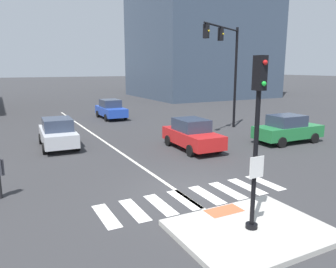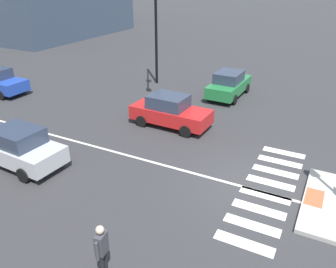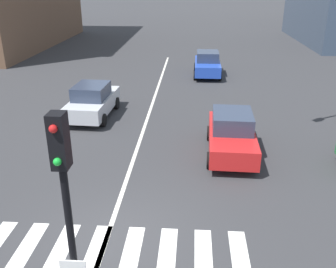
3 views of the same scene
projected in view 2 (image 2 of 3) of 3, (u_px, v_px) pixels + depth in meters
name	position (u px, v px, depth m)	size (l,w,h in m)	color
ground_plane	(257.00, 186.00, 12.69)	(300.00, 300.00, 0.00)	#333335
tactile_pad_front	(314.00, 197.00, 11.80)	(1.10, 0.60, 0.01)	#DB5B38
crosswalk_stripe_a	(244.00, 243.00, 10.01)	(0.44, 1.80, 0.01)	silver
crosswalk_stripe_b	(252.00, 225.00, 10.73)	(0.44, 1.80, 0.01)	silver
crosswalk_stripe_c	(259.00, 209.00, 11.45)	(0.44, 1.80, 0.01)	silver
crosswalk_stripe_d	(265.00, 195.00, 12.16)	(0.44, 1.80, 0.01)	silver
crosswalk_stripe_e	(271.00, 183.00, 12.88)	(0.44, 1.80, 0.01)	silver
crosswalk_stripe_f	(275.00, 172.00, 13.60)	(0.44, 1.80, 0.01)	silver
crosswalk_stripe_g	(280.00, 162.00, 14.32)	(0.44, 1.80, 0.01)	silver
crosswalk_stripe_h	(284.00, 152.00, 15.04)	(0.44, 1.80, 0.01)	silver
lane_centre_line	(54.00, 135.00, 16.62)	(0.14, 28.00, 0.01)	silver
traffic_light_mast	(156.00, 14.00, 20.88)	(4.68, 2.87, 7.11)	black
car_red_eastbound_mid	(170.00, 111.00, 17.33)	(1.95, 4.15, 1.64)	red
car_green_cross_right	(229.00, 84.00, 21.47)	(4.14, 1.92, 1.64)	#237A3D
car_silver_westbound_far	(18.00, 147.00, 13.80)	(1.99, 4.17, 1.64)	silver
pedestrian_at_curb_left	(102.00, 248.00, 8.53)	(0.54, 0.27, 1.67)	black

